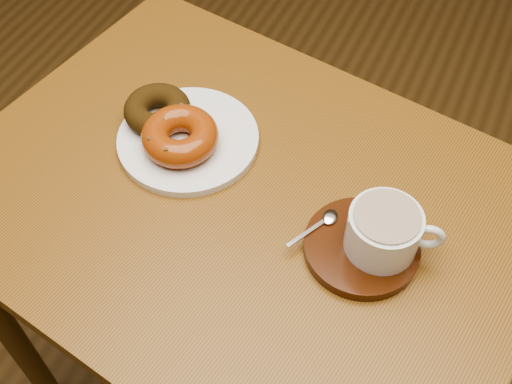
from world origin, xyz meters
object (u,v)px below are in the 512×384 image
at_px(saucer, 361,247).
at_px(cafe_table, 244,243).
at_px(coffee_cup, 385,231).
at_px(donut_plate, 188,139).

bearing_deg(saucer, cafe_table, 174.82).
bearing_deg(cafe_table, coffee_cup, 7.43).
distance_m(cafe_table, donut_plate, 0.18).
distance_m(cafe_table, saucer, 0.22).
bearing_deg(donut_plate, saucer, -13.93).
bearing_deg(coffee_cup, saucer, -173.86).
bearing_deg(saucer, coffee_cup, 19.93).
xyz_separation_m(cafe_table, coffee_cup, (0.20, -0.01, 0.17)).
bearing_deg(donut_plate, coffee_cup, -11.60).
distance_m(donut_plate, coffee_cup, 0.32).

